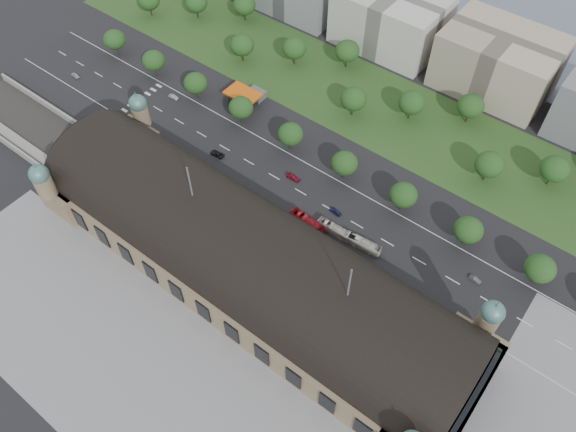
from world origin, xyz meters
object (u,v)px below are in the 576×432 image
Objects in this scene: traffic_car_2 at (217,154)px; traffic_car_4 at (335,211)px; traffic_car_0 at (75,75)px; parked_car_0 at (142,132)px; traffic_car_3 at (293,177)px; parked_car_2 at (187,169)px; traffic_car_1 at (173,97)px; bus_east at (362,244)px; parked_car_5 at (214,186)px; traffic_car_5 at (475,279)px; petrol_station at (250,94)px; parked_car_6 at (254,200)px; parked_car_3 at (196,175)px; bus_west at (307,222)px; parked_car_4 at (216,178)px; bus_mid at (334,229)px; parked_car_1 at (178,164)px.

traffic_car_4 is (50.63, 4.53, -0.00)m from traffic_car_2.
traffic_car_0 is 1.03× the size of parked_car_0.
traffic_car_3 reaches higher than parked_car_2.
traffic_car_0 is 1.00× the size of traffic_car_1.
bus_east is at bearing 96.09° from traffic_car_0.
parked_car_5 reaches higher than parked_car_0.
traffic_car_5 is at bearing -93.20° from traffic_car_3.
traffic_car_2 is at bearing 100.83° from traffic_car_5.
traffic_car_0 is 144.77m from bus_east.
petrol_station reaches higher than parked_car_6.
parked_car_3 is at bearing 49.20° from parked_car_0.
petrol_station reaches higher than parked_car_5.
bus_west reaches higher than parked_car_0.
parked_car_0 is (-30.95, -8.85, -0.09)m from traffic_car_2.
petrol_station is at bearing 118.71° from parked_car_0.
parked_car_2 is 0.34× the size of bus_east.
parked_car_4 is at bearing 124.45° from traffic_car_3.
parked_car_3 is 0.29× the size of bus_west.
traffic_car_3 is 27.55m from bus_mid.
traffic_car_5 is at bearing 99.54° from traffic_car_0.
traffic_car_2 reaches higher than traffic_car_0.
bus_west is at bearing -134.43° from traffic_car_3.
parked_car_4 is 0.31× the size of bus_mid.
traffic_car_5 is at bearing 71.06° from parked_car_2.
traffic_car_4 is 0.94× the size of parked_car_1.
traffic_car_1 is at bearing -149.26° from parked_car_5.
parked_car_4 is 38.46m from bus_west.
traffic_car_4 is at bearing -18.68° from bus_west.
parked_car_5 is at bearing -123.29° from traffic_car_1.
parked_car_1 is 17.98m from parked_car_5.
parked_car_6 reaches higher than traffic_car_4.
traffic_car_4 is 1.04× the size of parked_car_2.
bus_mid is at bearing -65.81° from bus_west.
traffic_car_2 is 15.71m from parked_car_5.
traffic_car_1 is at bearing 76.62° from bus_east.
bus_west is (54.26, 6.47, 1.22)m from parked_car_1.
traffic_car_5 is 95.05m from parked_car_4.
bus_west is at bearing 94.35° from traffic_car_0.
traffic_car_2 is at bearing -78.14° from traffic_car_4.
parked_car_3 is at bearing -0.71° from traffic_car_2.
bus_mid reaches higher than traffic_car_0.
petrol_station is 83.40m from bus_east.
parked_car_0 is 40.84m from parked_car_5.
bus_west is (56.43, -37.81, -1.06)m from petrol_station.
bus_west is at bearing 110.81° from traffic_car_5.
parked_car_2 is at bearing -125.00° from parked_car_3.
traffic_car_2 reaches higher than traffic_car_3.
traffic_car_3 is at bearing -93.02° from traffic_car_4.
traffic_car_3 is 21.53m from bus_west.
traffic_car_4 is at bearing -24.19° from petrol_station.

